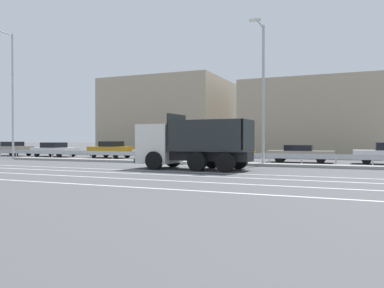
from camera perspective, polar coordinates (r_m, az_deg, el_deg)
ground_plane at (r=24.70m, az=-4.27°, el=-3.28°), size 320.00×320.00×0.00m
lane_strip_0 at (r=19.78m, az=-1.55°, el=-4.26°), size 55.01×0.16×0.01m
lane_strip_1 at (r=18.15m, az=-3.91°, el=-4.70°), size 55.01×0.16×0.01m
lane_strip_2 at (r=16.16m, az=-7.57°, el=-5.36°), size 55.01×0.16×0.01m
lane_strip_3 at (r=14.15m, az=-12.53°, el=-6.23°), size 55.01×0.16×0.01m
median_island at (r=26.52m, az=-2.26°, el=-2.82°), size 30.25×1.10×0.18m
median_guardrail at (r=27.56m, az=-1.23°, el=-1.69°), size 55.01×0.09×0.78m
dump_truck at (r=21.75m, az=-1.76°, el=-0.42°), size 6.70×2.78×3.18m
median_road_sign at (r=26.10m, az=-0.42°, el=-0.54°), size 0.74×0.16×2.18m
street_lamp_0 at (r=36.39m, az=-25.82°, el=7.37°), size 0.71×2.36×10.95m
street_lamp_1 at (r=24.63m, az=10.72°, el=8.40°), size 0.71×2.15×9.08m
parked_car_0 at (r=43.73m, az=-25.60°, el=-0.64°), size 4.36×2.00×1.49m
parked_car_1 at (r=39.96m, az=-20.20°, el=-0.78°), size 4.86×2.20×1.43m
parked_car_2 at (r=35.83m, az=-12.31°, el=-0.82°), size 4.19×2.21×1.55m
parked_car_3 at (r=32.96m, az=-5.02°, el=-1.09°), size 4.58×2.15×1.38m
parked_car_4 at (r=30.28m, az=5.14°, el=-1.25°), size 4.56×1.95×1.33m
parked_car_5 at (r=28.97m, az=16.16°, el=-1.38°), size 4.74×1.85×1.30m
background_building_0 at (r=52.15m, az=-3.15°, el=4.12°), size 15.35×13.72×9.69m
background_building_1 at (r=44.95m, az=18.11°, el=3.61°), size 14.73×12.64×8.07m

